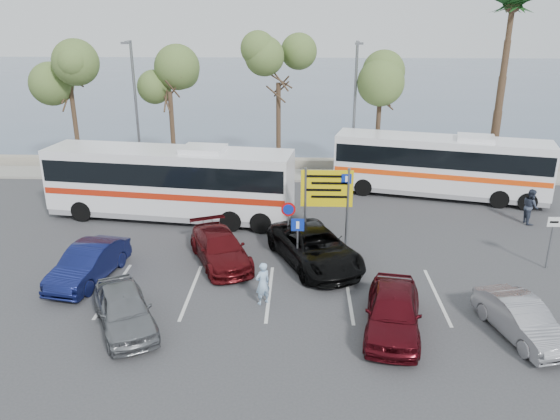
{
  "coord_description": "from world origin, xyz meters",
  "views": [
    {
      "loc": [
        -0.11,
        -18.73,
        9.75
      ],
      "look_at": [
        -0.97,
        3.0,
        1.78
      ],
      "focal_mm": 35.0,
      "sensor_mm": 36.0,
      "label": 1
    }
  ],
  "objects_px": {
    "direction_sign": "(327,195)",
    "coach_bus_right": "(439,168)",
    "street_lamp_right": "(355,104)",
    "car_blue": "(88,264)",
    "car_silver_a": "(124,309)",
    "suv_black": "(315,247)",
    "pedestrian_far": "(530,206)",
    "pedestrian_near": "(263,283)",
    "car_silver_b": "(521,319)",
    "car_red": "(393,311)",
    "coach_bus_left": "(170,185)",
    "street_lamp_left": "(135,103)",
    "car_maroon": "(220,248)"
  },
  "relations": [
    {
      "from": "car_blue",
      "to": "suv_black",
      "type": "relative_size",
      "value": 0.78
    },
    {
      "from": "coach_bus_right",
      "to": "pedestrian_near",
      "type": "distance_m",
      "value": 15.17
    },
    {
      "from": "car_blue",
      "to": "pedestrian_near",
      "type": "bearing_deg",
      "value": -2.66
    },
    {
      "from": "coach_bus_right",
      "to": "pedestrian_far",
      "type": "bearing_deg",
      "value": -48.81
    },
    {
      "from": "car_silver_a",
      "to": "suv_black",
      "type": "distance_m",
      "value": 8.01
    },
    {
      "from": "coach_bus_left",
      "to": "car_red",
      "type": "xyz_separation_m",
      "value": [
        9.4,
        -9.86,
        -1.0
      ]
    },
    {
      "from": "car_red",
      "to": "car_silver_b",
      "type": "relative_size",
      "value": 1.15
    },
    {
      "from": "pedestrian_near",
      "to": "car_blue",
      "type": "bearing_deg",
      "value": -48.86
    },
    {
      "from": "car_blue",
      "to": "car_silver_b",
      "type": "height_order",
      "value": "car_blue"
    },
    {
      "from": "direction_sign",
      "to": "suv_black",
      "type": "height_order",
      "value": "direction_sign"
    },
    {
      "from": "direction_sign",
      "to": "suv_black",
      "type": "xyz_separation_m",
      "value": [
        -0.5,
        -1.7,
        -1.69
      ]
    },
    {
      "from": "coach_bus_left",
      "to": "car_silver_b",
      "type": "height_order",
      "value": "coach_bus_left"
    },
    {
      "from": "coach_bus_left",
      "to": "suv_black",
      "type": "xyz_separation_m",
      "value": [
        7.0,
        -5.0,
        -0.99
      ]
    },
    {
      "from": "street_lamp_left",
      "to": "direction_sign",
      "type": "relative_size",
      "value": 2.23
    },
    {
      "from": "street_lamp_right",
      "to": "coach_bus_right",
      "type": "relative_size",
      "value": 0.69
    },
    {
      "from": "street_lamp_left",
      "to": "car_red",
      "type": "xyz_separation_m",
      "value": [
        12.9,
        -16.88,
        -3.87
      ]
    },
    {
      "from": "street_lamp_right",
      "to": "car_blue",
      "type": "relative_size",
      "value": 1.92
    },
    {
      "from": "pedestrian_far",
      "to": "direction_sign",
      "type": "bearing_deg",
      "value": 105.03
    },
    {
      "from": "street_lamp_right",
      "to": "suv_black",
      "type": "distance_m",
      "value": 12.87
    },
    {
      "from": "direction_sign",
      "to": "car_maroon",
      "type": "height_order",
      "value": "direction_sign"
    },
    {
      "from": "car_silver_a",
      "to": "car_red",
      "type": "xyz_separation_m",
      "value": [
        8.65,
        0.14,
        0.05
      ]
    },
    {
      "from": "coach_bus_left",
      "to": "street_lamp_left",
      "type": "bearing_deg",
      "value": 116.5
    },
    {
      "from": "coach_bus_left",
      "to": "car_maroon",
      "type": "bearing_deg",
      "value": -57.82
    },
    {
      "from": "car_maroon",
      "to": "pedestrian_near",
      "type": "distance_m",
      "value": 3.81
    },
    {
      "from": "car_silver_b",
      "to": "car_blue",
      "type": "bearing_deg",
      "value": 153.03
    },
    {
      "from": "pedestrian_far",
      "to": "street_lamp_left",
      "type": "bearing_deg",
      "value": 68.26
    },
    {
      "from": "street_lamp_right",
      "to": "car_red",
      "type": "distance_m",
      "value": 17.32
    },
    {
      "from": "street_lamp_right",
      "to": "pedestrian_far",
      "type": "relative_size",
      "value": 4.65
    },
    {
      "from": "direction_sign",
      "to": "coach_bus_right",
      "type": "height_order",
      "value": "direction_sign"
    },
    {
      "from": "street_lamp_left",
      "to": "pedestrian_far",
      "type": "relative_size",
      "value": 4.65
    },
    {
      "from": "pedestrian_near",
      "to": "car_red",
      "type": "bearing_deg",
      "value": 123.45
    },
    {
      "from": "coach_bus_left",
      "to": "car_silver_b",
      "type": "relative_size",
      "value": 3.28
    },
    {
      "from": "car_red",
      "to": "car_silver_a",
      "type": "bearing_deg",
      "value": -169.43
    },
    {
      "from": "street_lamp_right",
      "to": "car_silver_b",
      "type": "distance_m",
      "value": 17.91
    },
    {
      "from": "coach_bus_right",
      "to": "car_silver_a",
      "type": "relative_size",
      "value": 2.89
    },
    {
      "from": "direction_sign",
      "to": "suv_black",
      "type": "relative_size",
      "value": 0.68
    },
    {
      "from": "coach_bus_right",
      "to": "car_silver_b",
      "type": "height_order",
      "value": "coach_bus_right"
    },
    {
      "from": "car_blue",
      "to": "street_lamp_right",
      "type": "bearing_deg",
      "value": 61.07
    },
    {
      "from": "car_blue",
      "to": "car_silver_b",
      "type": "xyz_separation_m",
      "value": [
        15.05,
        -3.27,
        -0.07
      ]
    },
    {
      "from": "car_silver_b",
      "to": "coach_bus_right",
      "type": "bearing_deg",
      "value": 72.84
    },
    {
      "from": "car_maroon",
      "to": "suv_black",
      "type": "height_order",
      "value": "suv_black"
    },
    {
      "from": "car_silver_b",
      "to": "street_lamp_left",
      "type": "bearing_deg",
      "value": 120.09
    },
    {
      "from": "street_lamp_right",
      "to": "car_silver_b",
      "type": "height_order",
      "value": "street_lamp_right"
    },
    {
      "from": "car_blue",
      "to": "car_silver_b",
      "type": "relative_size",
      "value": 1.12
    },
    {
      "from": "coach_bus_right",
      "to": "direction_sign",
      "type": "bearing_deg",
      "value": -131.65
    },
    {
      "from": "coach_bus_left",
      "to": "pedestrian_near",
      "type": "distance_m",
      "value": 9.76
    },
    {
      "from": "coach_bus_right",
      "to": "car_silver_b",
      "type": "bearing_deg",
      "value": -92.46
    },
    {
      "from": "street_lamp_right",
      "to": "pedestrian_near",
      "type": "xyz_separation_m",
      "value": [
        -4.39,
        -15.28,
        -3.81
      ]
    },
    {
      "from": "coach_bus_right",
      "to": "pedestrian_far",
      "type": "relative_size",
      "value": 6.7
    },
    {
      "from": "car_blue",
      "to": "car_red",
      "type": "height_order",
      "value": "car_red"
    }
  ]
}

